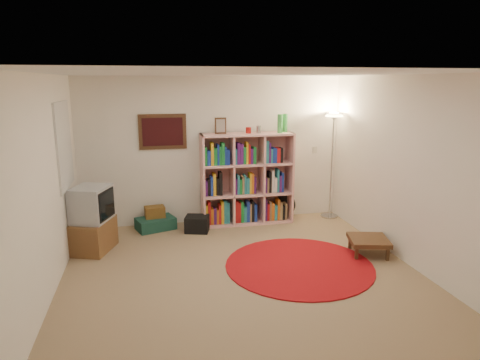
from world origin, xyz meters
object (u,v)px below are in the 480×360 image
(floor_lamp, at_px, (333,131))
(suitcase, at_px, (156,223))
(floor_fan, at_px, (285,206))
(tv_stand, at_px, (93,220))
(side_table, at_px, (369,241))
(bookshelf, at_px, (246,180))

(floor_lamp, relative_size, suitcase, 2.70)
(floor_fan, bearing_deg, suitcase, -156.94)
(floor_fan, distance_m, suitcase, 2.30)
(floor_lamp, bearing_deg, tv_stand, -169.52)
(side_table, bearing_deg, tv_stand, 165.38)
(tv_stand, relative_size, suitcase, 1.36)
(floor_lamp, height_order, suitcase, floor_lamp)
(side_table, bearing_deg, floor_lamp, 84.08)
(tv_stand, bearing_deg, floor_lamp, 30.34)
(bookshelf, distance_m, floor_lamp, 1.76)
(floor_fan, height_order, tv_stand, tv_stand)
(floor_fan, height_order, suitcase, floor_fan)
(side_table, bearing_deg, bookshelf, 127.94)
(floor_lamp, bearing_deg, bookshelf, 178.71)
(bookshelf, relative_size, suitcase, 2.68)
(floor_lamp, distance_m, suitcase, 3.44)
(side_table, bearing_deg, suitcase, 149.30)
(tv_stand, distance_m, suitcase, 1.22)
(floor_fan, relative_size, side_table, 0.68)
(floor_fan, relative_size, suitcase, 0.62)
(floor_lamp, height_order, floor_fan, floor_lamp)
(bookshelf, distance_m, tv_stand, 2.58)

